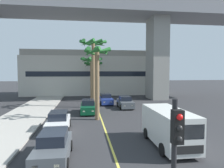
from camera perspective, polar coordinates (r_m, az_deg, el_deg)
lane_stripe_center at (r=22.80m, az=-3.43°, el=-8.71°), size 0.14×56.00×0.01m
bridge_overpass at (r=36.08m, az=-2.97°, el=19.25°), size 64.76×8.00×18.41m
pier_building_backdrop at (r=44.26m, az=-5.60°, el=3.09°), size 28.31×8.04×9.16m
car_queue_front at (r=27.13m, az=3.71°, el=-5.21°), size 1.85×4.11×1.56m
car_queue_second at (r=17.27m, az=-14.85°, el=-10.36°), size 1.90×4.14×1.56m
car_queue_third at (r=30.12m, az=-1.81°, el=-4.33°), size 1.96×4.16×1.56m
car_queue_fourth at (r=23.82m, az=-6.70°, el=-6.44°), size 1.87×4.12×1.56m
car_queue_fifth at (r=11.94m, az=-16.16°, el=-16.72°), size 1.87×4.12×1.56m
delivery_van at (r=13.89m, az=15.55°, el=-11.38°), size 2.18×5.26×2.36m
traffic_light_median_near at (r=5.15m, az=17.35°, el=-20.81°), size 0.24×0.37×4.20m
palm_tree_near_median at (r=20.13m, az=-4.21°, el=5.45°), size 2.80×2.89×7.32m
palm_tree_mid_median at (r=32.99m, az=-5.86°, el=5.39°), size 3.56×3.57×7.20m
palm_tree_far_median at (r=38.32m, az=-5.32°, el=4.54°), size 3.50×3.49×6.76m
palm_tree_farthest_median at (r=27.25m, az=-5.37°, el=8.59°), size 3.66×3.66×9.10m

